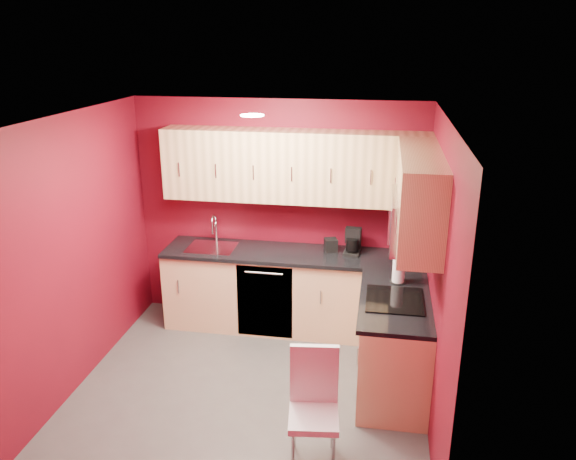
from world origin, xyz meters
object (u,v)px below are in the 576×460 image
(napkin_holder, at_px, (331,245))
(paper_towel, at_px, (399,269))
(coffee_maker, at_px, (352,242))
(sink, at_px, (212,244))
(dining_chair, at_px, (314,411))
(microwave, at_px, (414,221))

(napkin_holder, bearing_deg, paper_towel, -44.71)
(coffee_maker, distance_m, napkin_holder, 0.24)
(sink, bearing_deg, dining_chair, -55.85)
(dining_chair, bearing_deg, paper_towel, 60.31)
(microwave, relative_size, dining_chair, 0.82)
(microwave, distance_m, napkin_holder, 1.51)
(microwave, height_order, dining_chair, microwave)
(napkin_holder, relative_size, dining_chair, 0.15)
(microwave, distance_m, coffee_maker, 1.34)
(sink, xyz_separation_m, paper_towel, (2.01, -0.61, 0.10))
(sink, relative_size, coffee_maker, 1.88)
(sink, bearing_deg, coffee_maker, 1.98)
(napkin_holder, xyz_separation_m, dining_chair, (0.09, -2.16, -0.52))
(paper_towel, bearing_deg, sink, 163.25)
(sink, distance_m, paper_towel, 2.10)
(dining_chair, bearing_deg, coffee_maker, 79.38)
(napkin_holder, bearing_deg, sink, -175.88)
(coffee_maker, height_order, paper_towel, coffee_maker)
(paper_towel, height_order, dining_chair, paper_towel)
(microwave, bearing_deg, paper_towel, 101.64)
(coffee_maker, xyz_separation_m, dining_chair, (-0.14, -2.12, -0.59))
(coffee_maker, bearing_deg, dining_chair, -88.06)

